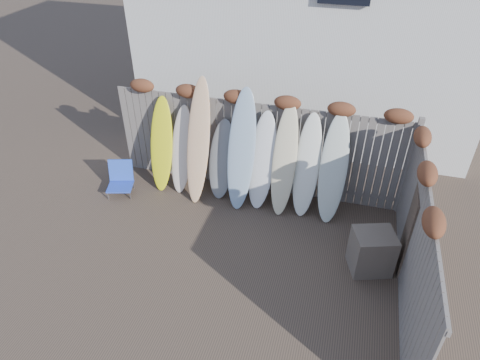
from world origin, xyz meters
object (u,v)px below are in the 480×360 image
(wooden_crate, at_px, (372,251))
(surfboard_0, at_px, (162,145))
(lattice_panel, at_px, (408,225))
(beach_chair, at_px, (121,178))

(wooden_crate, distance_m, surfboard_0, 4.67)
(surfboard_0, bearing_deg, lattice_panel, -13.97)
(wooden_crate, bearing_deg, lattice_panel, 37.59)
(beach_chair, relative_size, surfboard_0, 0.33)
(beach_chair, distance_m, wooden_crate, 5.29)
(beach_chair, bearing_deg, lattice_panel, -4.69)
(lattice_panel, xyz_separation_m, surfboard_0, (-4.94, 0.98, 0.20))
(wooden_crate, xyz_separation_m, surfboard_0, (-4.42, 1.38, 0.59))
(surfboard_0, bearing_deg, wooden_crate, -20.04)
(lattice_panel, bearing_deg, wooden_crate, -139.64)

